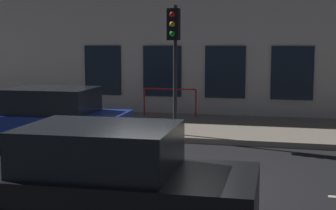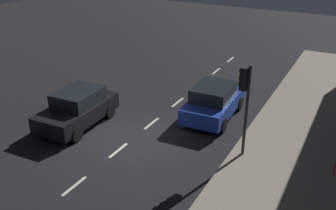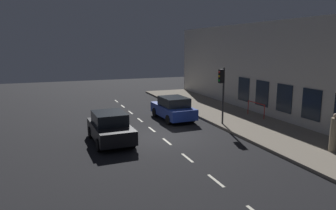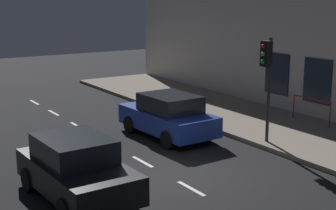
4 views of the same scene
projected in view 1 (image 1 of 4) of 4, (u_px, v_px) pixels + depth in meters
The scene contains 8 objects.
ground_plane at pixel (163, 185), 9.65m from camera, with size 60.00×60.00×0.00m, color black.
sidewalk at pixel (215, 127), 15.65m from camera, with size 4.50×32.00×0.15m.
building_facade at pixel (227, 24), 17.71m from camera, with size 0.65×32.00×6.62m.
lane_centre_line at pixel (215, 188), 9.41m from camera, with size 0.12×27.20×0.01m.
traffic_light at pixel (174, 41), 13.66m from camera, with size 0.45×0.32×3.53m.
parked_car_0 at pixel (47, 120), 12.49m from camera, with size 2.02×4.03×1.58m.
parked_car_1 at pixel (109, 184), 6.87m from camera, with size 2.01×3.94×1.58m.
red_railing at pixel (170, 96), 17.35m from camera, with size 0.05×1.87×0.97m.
Camera 1 is at (-9.08, -2.39, 2.69)m, focal length 54.44 mm.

